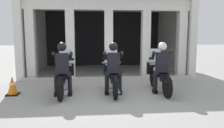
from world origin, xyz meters
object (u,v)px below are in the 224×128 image
Objects in this scene: police_officer_center at (113,64)px; police_officer_left at (63,64)px; motorcycle_center at (112,76)px; police_officer_right at (162,63)px; motorcycle_left at (64,77)px; traffic_cone_flank at (12,86)px; motorcycle_right at (159,76)px.

police_officer_left is at bearing 169.41° from police_officer_center.
motorcycle_center is 1.58m from police_officer_right.
police_officer_left is at bearing -96.12° from motorcycle_left.
police_officer_right is (1.50, -0.29, 0.44)m from motorcycle_center.
motorcycle_right is at bearing 1.16° from traffic_cone_flank.
police_officer_right is (1.50, -0.00, -0.00)m from police_officer_center.
police_officer_left is at bearing 171.90° from motorcycle_right.
motorcycle_center is 1.29× the size of police_officer_center.
traffic_cone_flank is at bearing 166.41° from police_officer_left.
motorcycle_center and motorcycle_right have the same top height.
police_officer_center is at bearing -101.55° from motorcycle_center.
police_officer_left is 1.00× the size of police_officer_right.
motorcycle_left is at bearing 2.85° from traffic_cone_flank.
police_officer_center is (1.50, 0.02, 0.00)m from police_officer_left.
motorcycle_left and motorcycle_center have the same top height.
police_officer_left and police_officer_right have the same top height.
police_officer_right is 2.69× the size of traffic_cone_flank.
police_officer_center is at bearing -3.58° from traffic_cone_flank.
traffic_cone_flank is at bearing 165.13° from police_officer_center.
police_officer_right reaches higher than traffic_cone_flank.
motorcycle_center is 3.46× the size of traffic_cone_flank.
motorcycle_right is at bearing -0.16° from police_officer_left.
motorcycle_center is (1.50, 0.02, 0.00)m from motorcycle_left.
police_officer_right is 4.57m from traffic_cone_flank.
police_officer_left is 2.69× the size of traffic_cone_flank.
traffic_cone_flank is (-1.53, 0.21, -0.65)m from police_officer_left.
motorcycle_center is 1.29× the size of police_officer_right.
police_officer_left reaches higher than motorcycle_right.
motorcycle_right is (3.00, 0.30, -0.44)m from police_officer_left.
police_officer_left reaches higher than motorcycle_center.
police_officer_center is (1.50, -0.27, 0.44)m from motorcycle_left.
police_officer_left and police_officer_center have the same top height.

